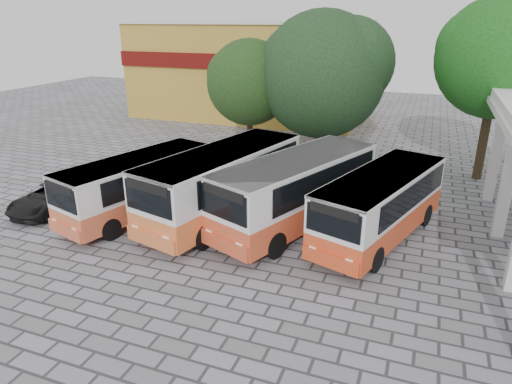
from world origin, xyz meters
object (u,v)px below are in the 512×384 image
at_px(bus_far_left, 139,183).
at_px(bus_centre_right, 297,188).
at_px(parked_car, 52,197).
at_px(bus_far_right, 381,202).
at_px(bus_centre_left, 223,180).

bearing_deg(bus_far_left, bus_centre_right, 26.90).
relative_size(bus_far_left, parked_car, 1.78).
relative_size(bus_far_left, bus_far_right, 0.97).
bearing_deg(bus_centre_right, bus_far_right, 22.62).
height_order(bus_far_left, bus_centre_left, bus_centre_left).
xyz_separation_m(bus_centre_left, bus_far_right, (6.75, 0.38, -0.21)).
height_order(bus_far_left, bus_centre_right, bus_centre_right).
bearing_deg(parked_car, bus_far_right, 5.94).
bearing_deg(bus_centre_left, bus_far_left, -150.96).
relative_size(bus_centre_left, bus_far_right, 1.12).
bearing_deg(bus_far_right, bus_far_left, -154.42).
relative_size(bus_far_right, parked_car, 1.84).
relative_size(bus_centre_left, parked_car, 2.06).
relative_size(bus_centre_left, bus_centre_right, 1.01).
bearing_deg(bus_centre_right, bus_centre_left, -152.67).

